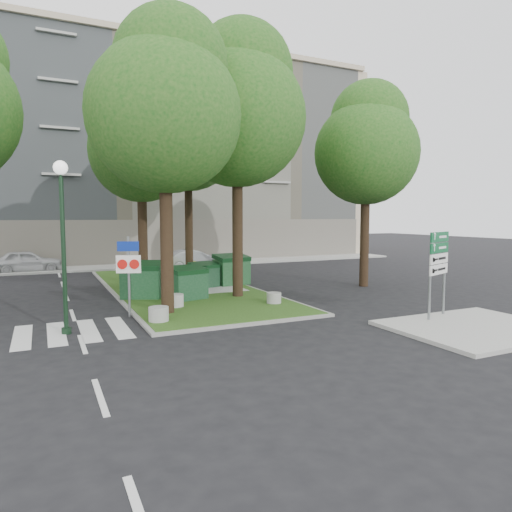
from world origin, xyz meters
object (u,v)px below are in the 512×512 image
tree_median_far (189,129)px  tree_median_near_left (166,101)px  bollard_left (159,314)px  tree_median_mid (142,141)px  bollard_mid (175,300)px  dumpster_a (142,280)px  bollard_right (274,298)px  tree_median_near_right (239,105)px  street_lamp (63,226)px  dumpster_b (188,283)px  dumpster_d (232,270)px  dumpster_c (204,275)px  traffic_sign_pole (129,266)px  directional_sign (438,261)px  tree_street_right (367,143)px  car_silver (193,259)px  litter_bin (193,267)px  car_white (27,261)px

tree_median_far → tree_median_near_left: bearing=-111.3°
tree_median_near_left → bollard_left: (-0.69, -1.24, -6.97)m
tree_median_mid → bollard_mid: size_ratio=15.70×
dumpster_a → bollard_right: dumpster_a is taller
tree_median_near_right → street_lamp: bearing=-155.2°
dumpster_b → bollard_right: (2.75, -2.28, -0.44)m
dumpster_d → bollard_left: (-5.10, -6.29, -0.49)m
dumpster_c → bollard_left: size_ratio=2.35×
dumpster_c → tree_median_far: bearing=62.6°
dumpster_b → traffic_sign_pole: 3.37m
dumpster_a → directional_sign: 11.36m
tree_median_mid → tree_street_right: bearing=-21.8°
bollard_mid → street_lamp: size_ratio=0.13×
dumpster_c → car_silver: bearing=58.4°
bollard_mid → dumpster_b: bearing=56.0°
litter_bin → tree_street_right: bearing=-52.8°
tree_median_mid → bollard_left: tree_median_mid is taller
tree_median_far → dumpster_c: tree_median_far is taller
tree_median_near_right → bollard_mid: bearing=-159.4°
tree_median_far → car_white: bearing=143.7°
dumpster_b → bollard_right: bearing=-54.5°
litter_bin → directional_sign: size_ratio=0.22×
dumpster_d → street_lamp: 10.29m
tree_street_right → street_lamp: tree_street_right is taller
bollard_right → traffic_sign_pole: 5.58m
bollard_right → car_white: car_white is taller
dumpster_a → dumpster_b: dumpster_a is taller
tree_median_mid → directional_sign: size_ratio=3.54×
tree_median_near_left → tree_median_near_right: 4.09m
bollard_left → bollard_right: 4.87m
tree_median_far → street_lamp: (-7.12, -10.70, -5.15)m
bollard_left → bollard_mid: bearing=62.1°
tree_street_right → traffic_sign_pole: size_ratio=3.63×
tree_median_far → bollard_right: bearing=-87.9°
tree_median_mid → tree_median_far: 4.59m
dumpster_c → bollard_right: size_ratio=2.66×
dumpster_a → litter_bin: (4.54, 7.48, -0.41)m
bollard_left → traffic_sign_pole: traffic_sign_pole is taller
tree_street_right → dumpster_d: size_ratio=5.72×
bollard_left → car_silver: 15.26m
tree_median_far → dumpster_a: tree_median_far is taller
tree_median_near_left → directional_sign: size_ratio=3.73×
bollard_left → car_white: bearing=103.7°
tree_median_near_left → tree_street_right: 10.80m
dumpster_a → car_silver: (5.21, 9.68, -0.19)m
street_lamp → traffic_sign_pole: street_lamp is taller
bollard_left → directional_sign: (8.53, -3.32, 1.65)m
dumpster_d → litter_bin: 5.72m
dumpster_a → bollard_left: (-0.39, -4.52, -0.49)m
tree_median_near_left → litter_bin: size_ratio=16.92×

